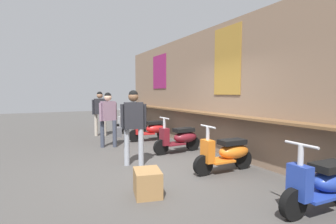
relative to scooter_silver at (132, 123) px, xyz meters
name	(u,v)px	position (x,y,z in m)	size (l,w,h in m)	color
ground_plane	(160,167)	(4.65, -1.08, -0.39)	(35.92, 35.92, 0.00)	#474442
market_stall_facade	(232,90)	(4.66, 0.94, 1.28)	(12.83, 0.61, 3.35)	#7F6651
scooter_silver	(132,123)	(0.00, 0.00, 0.00)	(0.46, 1.40, 0.97)	#B2B5BA
scooter_red	(151,129)	(1.83, 0.00, 0.00)	(0.50, 1.40, 0.97)	red
scooter_maroon	(180,138)	(3.70, 0.00, 0.00)	(0.46, 1.40, 0.97)	maroon
scooter_orange	(227,153)	(5.56, 0.00, 0.00)	(0.46, 1.40, 0.97)	orange
scooter_blue	(324,183)	(7.47, 0.00, 0.00)	(0.50, 1.40, 0.97)	#233D9E
shopper_with_handbag	(133,120)	(4.25, -1.53, 0.62)	(0.35, 0.67, 1.66)	#999EA8
shopper_browsing	(100,109)	(0.09, -1.29, 0.63)	(0.27, 0.56, 1.65)	#ADA393
shopper_passing	(108,114)	(2.16, -1.53, 0.60)	(0.28, 0.55, 1.61)	#383D4C
merchandise_crate	(147,183)	(5.87, -1.89, -0.19)	(0.50, 0.40, 0.40)	olive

